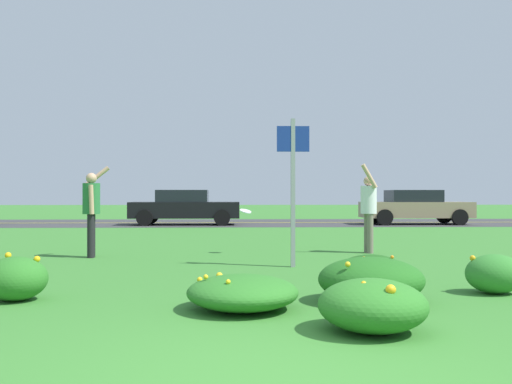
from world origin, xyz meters
TOP-DOWN VIEW (x-y plane):
  - ground_plane at (0.00, 11.31)m, footprint 120.00×120.00m
  - highway_strip at (0.00, 22.62)m, footprint 120.00×7.69m
  - highway_center_stripe at (0.00, 22.62)m, footprint 120.00×0.16m
  - daylily_clump_near_camera at (-0.25, 2.50)m, footprint 1.21×1.33m
  - daylily_clump_mid_center at (1.71, 4.80)m, footprint 0.88×0.74m
  - daylily_clump_front_center at (0.91, 1.40)m, footprint 0.99×1.06m
  - daylily_clump_front_right at (-2.90, 3.13)m, footprint 0.74×0.72m
  - daylily_clump_mid_right at (2.94, 3.40)m, footprint 0.73×0.63m
  - daylily_clump_front_left at (1.24, 2.87)m, footprint 1.22×1.19m
  - sign_post_near_path at (0.69, 6.26)m, footprint 0.56×0.10m
  - person_thrower_green_shirt at (-3.16, 7.98)m, footprint 0.51×0.53m
  - person_catcher_white_shirt at (2.56, 8.67)m, footprint 0.39×0.51m
  - frisbee_white at (-0.08, 8.60)m, footprint 0.26×0.25m
  - car_black_center_left at (-2.34, 20.89)m, footprint 4.50×2.00m
  - car_tan_center_right at (7.38, 20.89)m, footprint 4.50×2.00m

SIDE VIEW (x-z plane):
  - ground_plane at x=0.00m, z-range 0.00..0.00m
  - highway_strip at x=0.00m, z-range 0.00..0.01m
  - highway_center_stripe at x=0.00m, z-range 0.01..0.01m
  - daylily_clump_mid_center at x=1.71m, z-range 0.00..0.36m
  - daylily_clump_near_camera at x=-0.25m, z-range -0.01..0.38m
  - daylily_clump_front_center at x=0.91m, z-range 0.00..0.48m
  - daylily_clump_mid_right at x=2.94m, z-range 0.00..0.50m
  - daylily_clump_front_right at x=-2.90m, z-range -0.02..0.54m
  - daylily_clump_front_left at x=1.24m, z-range 0.00..0.52m
  - car_black_center_left at x=-2.34m, z-range 0.01..1.46m
  - car_tan_center_right at x=7.38m, z-range 0.01..1.46m
  - frisbee_white at x=-0.08m, z-range 0.83..0.96m
  - person_catcher_white_shirt at x=2.56m, z-range 0.04..1.94m
  - person_thrower_green_shirt at x=-3.16m, z-range 0.10..1.93m
  - sign_post_near_path at x=0.69m, z-range 0.27..2.83m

